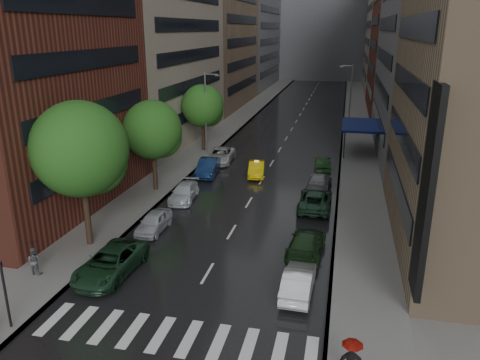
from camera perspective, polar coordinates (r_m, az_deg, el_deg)
name	(u,v)px	position (r m, az deg, el deg)	size (l,w,h in m)	color
ground	(185,312)	(24.75, -6.73, -15.67)	(220.00, 220.00, 0.00)	gray
road	(295,124)	(71.02, 6.69, 6.82)	(14.00, 140.00, 0.01)	black
sidewalk_left	(236,121)	(72.47, -0.45, 7.22)	(4.00, 140.00, 0.15)	gray
sidewalk_right	(356,126)	(70.66, 14.01, 6.40)	(4.00, 140.00, 0.15)	gray
crosswalk	(175,336)	(23.15, -7.95, -18.36)	(13.15, 2.80, 0.01)	silver
buildings_left	(213,13)	(81.23, -3.36, 19.64)	(8.00, 108.00, 38.00)	maroon
buildings_right	(406,18)	(76.42, 19.56, 18.08)	(8.05, 109.10, 36.00)	#937A5B
building_far	(324,19)	(137.52, 10.26, 18.74)	(40.00, 14.00, 32.00)	slate
tree_near	(80,149)	(30.57, -18.92, 3.56)	(6.00, 6.00, 9.57)	#382619
tree_mid	(152,130)	(40.49, -10.63, 6.03)	(5.02, 5.02, 7.99)	#382619
tree_far	(203,106)	(53.83, -4.59, 8.99)	(4.83, 4.83, 7.70)	#382619
taxi	(256,169)	(45.30, 2.02, 1.37)	(1.47, 4.22, 1.39)	yellow
parked_cars_left	(183,192)	(39.01, -6.92, -1.46)	(2.82, 30.24, 1.61)	#193721
parked_cars_right	(314,206)	(36.15, 8.99, -3.19)	(2.51, 27.86, 1.50)	white
ped_black_umbrella	(33,254)	(29.49, -23.89, -8.27)	(0.96, 0.98, 2.09)	#515156
ped_red_umbrella	(351,358)	(20.17, 13.43, -20.33)	(1.06, 0.82, 2.01)	black
traffic_light	(5,288)	(24.72, -26.78, -11.69)	(0.18, 0.15, 3.45)	black
street_lamp_left	(206,112)	(52.27, -4.12, 8.31)	(1.74, 0.22, 9.00)	gray
street_lamp_right	(350,97)	(64.91, 13.24, 9.79)	(1.74, 0.22, 9.00)	gray
awning	(360,125)	(55.36, 14.40, 6.49)	(4.00, 8.00, 3.12)	navy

